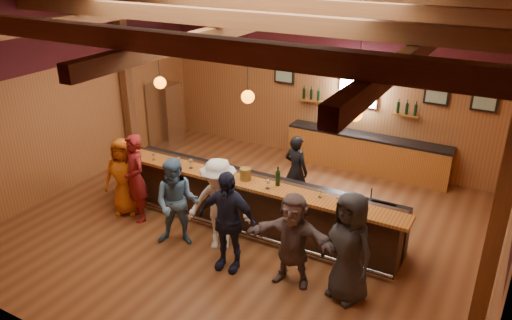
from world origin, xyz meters
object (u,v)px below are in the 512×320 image
object	(u,v)px
bar_counter	(253,201)
customer_redvest	(135,178)
ice_bucket	(245,174)
customer_orange	(124,176)
back_bar_cabinet	(366,153)
stainless_fridge	(166,116)
customer_dark	(349,247)
customer_brown	(293,239)
bottle_a	(278,178)
bartender	(296,170)
customer_denim	(177,203)
customer_navy	(227,221)
customer_white	(219,205)

from	to	relation	value
bar_counter	customer_redvest	size ratio (longest dim) A/B	3.44
ice_bucket	customer_orange	bearing A→B (deg)	-166.85
back_bar_cabinet	stainless_fridge	bearing A→B (deg)	-168.07
stainless_fridge	customer_dark	distance (m)	7.49
customer_brown	bar_counter	bearing A→B (deg)	132.76
back_bar_cabinet	bottle_a	bearing A→B (deg)	-98.22
bar_counter	stainless_fridge	world-z (taller)	stainless_fridge
customer_redvest	customer_brown	world-z (taller)	customer_redvest
bottle_a	stainless_fridge	bearing A→B (deg)	150.88
ice_bucket	bottle_a	xyz separation A→B (m)	(0.65, 0.08, 0.03)
bartender	bottle_a	xyz separation A→B (m)	(0.28, -1.44, 0.47)
customer_dark	bartender	size ratio (longest dim) A/B	1.19
bar_counter	customer_brown	size ratio (longest dim) A/B	3.82
customer_dark	customer_denim	bearing A→B (deg)	-156.68
customer_denim	bartender	bearing A→B (deg)	40.87
customer_orange	bottle_a	xyz separation A→B (m)	(3.19, 0.67, 0.42)
customer_orange	bar_counter	bearing A→B (deg)	-5.04
stainless_fridge	ice_bucket	world-z (taller)	stainless_fridge
customer_redvest	bottle_a	world-z (taller)	customer_redvest
bar_counter	stainless_fridge	bearing A→B (deg)	149.24
customer_orange	ice_bucket	size ratio (longest dim) A/B	7.19
stainless_fridge	customer_orange	xyz separation A→B (m)	(1.56, -3.32, -0.07)
bar_counter	ice_bucket	world-z (taller)	ice_bucket
customer_redvest	customer_dark	bearing A→B (deg)	22.86
bar_counter	bartender	distance (m)	1.31
stainless_fridge	bottle_a	distance (m)	5.46
customer_denim	customer_dark	bearing A→B (deg)	-22.28
customer_navy	customer_brown	world-z (taller)	customer_navy
bottle_a	customer_redvest	bearing A→B (deg)	-164.85
bartender	ice_bucket	xyz separation A→B (m)	(-0.36, -1.51, 0.45)
customer_white	customer_brown	size ratio (longest dim) A/B	1.08
customer_white	customer_navy	distance (m)	0.64
bar_counter	customer_navy	bearing A→B (deg)	-77.46
bartender	ice_bucket	size ratio (longest dim) A/B	6.76
stainless_fridge	customer_redvest	xyz separation A→B (m)	(1.96, -3.41, 0.02)
bottle_a	ice_bucket	bearing A→B (deg)	-173.38
customer_denim	customer_white	distance (m)	0.80
bottle_a	bar_counter	bearing A→B (deg)	162.70
stainless_fridge	ice_bucket	size ratio (longest dim) A/B	7.81
customer_navy	ice_bucket	bearing A→B (deg)	99.45
stainless_fridge	customer_redvest	world-z (taller)	customer_redvest
ice_bucket	bottle_a	bearing A→B (deg)	6.62
customer_redvest	customer_brown	size ratio (longest dim) A/B	1.11
bar_counter	customer_white	distance (m)	1.09
customer_denim	customer_navy	size ratio (longest dim) A/B	0.93
customer_orange	customer_dark	bearing A→B (deg)	-28.16
customer_navy	bartender	xyz separation A→B (m)	(0.03, 2.71, -0.14)
stainless_fridge	customer_brown	xyz separation A→B (m)	(5.60, -3.77, -0.08)
bar_counter	stainless_fridge	xyz separation A→B (m)	(-4.12, 2.45, 0.38)
customer_white	customer_navy	bearing A→B (deg)	-66.68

